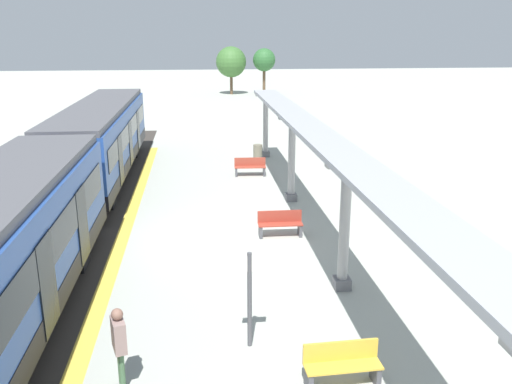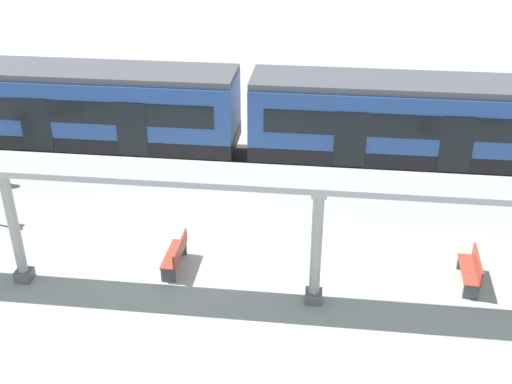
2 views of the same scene
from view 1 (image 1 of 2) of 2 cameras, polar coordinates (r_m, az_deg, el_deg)
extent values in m
plane|color=#ABAFA3|center=(18.07, -3.74, -4.93)|extent=(176.00, 176.00, 0.00)
cube|color=gold|center=(18.25, -14.14, -5.20)|extent=(0.45, 30.70, 0.01)
cube|color=#38332D|center=(18.60, -19.74, -5.28)|extent=(3.20, 42.70, 0.01)
cube|color=black|center=(11.64, -21.51, -6.58)|extent=(0.03, 13.19, 0.84)
cube|color=black|center=(11.86, -21.19, -9.08)|extent=(0.04, 1.10, 2.00)
cube|color=black|center=(15.09, -17.88, -3.28)|extent=(0.04, 1.10, 2.00)
cube|color=black|center=(16.79, -21.26, -6.62)|extent=(2.21, 0.90, 0.64)
cube|color=#284C98|center=(26.08, -16.05, 5.57)|extent=(2.60, 14.33, 2.60)
cube|color=black|center=(26.28, -15.88, 3.37)|extent=(2.63, 14.35, 0.55)
cube|color=#515156|center=(25.87, -16.30, 8.65)|extent=(2.39, 14.33, 0.24)
cube|color=black|center=(25.84, -13.23, 6.38)|extent=(0.03, 13.19, 0.84)
cube|color=black|center=(22.46, -14.14, 3.38)|extent=(0.04, 1.10, 2.00)
cube|color=black|center=(25.94, -13.13, 5.16)|extent=(0.04, 1.10, 2.00)
cube|color=black|center=(29.44, -12.36, 6.51)|extent=(0.04, 1.10, 2.00)
cube|color=black|center=(30.84, -14.46, 4.22)|extent=(2.21, 0.90, 0.64)
cube|color=black|center=(22.07, -17.61, -0.82)|extent=(2.21, 0.90, 0.64)
cube|color=slate|center=(14.81, 9.08, -9.51)|extent=(0.44, 0.44, 0.30)
cylinder|color=#A2A0A0|center=(14.16, 9.38, -3.40)|extent=(0.28, 0.28, 3.05)
cube|color=#A2A0A0|center=(13.71, 9.69, 2.85)|extent=(1.10, 0.36, 0.12)
cube|color=slate|center=(22.05, 3.73, -0.54)|extent=(0.44, 0.44, 0.30)
cylinder|color=#A2A0A0|center=(21.62, 3.81, 3.71)|extent=(0.28, 0.28, 3.05)
cube|color=#A2A0A0|center=(21.33, 3.89, 7.87)|extent=(1.10, 0.36, 0.12)
cube|color=slate|center=(29.97, 1.01, 4.06)|extent=(0.44, 0.44, 0.30)
cylinder|color=#A2A0A0|center=(29.66, 1.03, 7.23)|extent=(0.28, 0.28, 3.05)
cube|color=#A2A0A0|center=(29.45, 1.04, 10.27)|extent=(1.10, 0.36, 0.12)
cube|color=#A8AAB2|center=(17.51, 6.14, 6.40)|extent=(1.20, 25.20, 0.16)
cube|color=gold|center=(10.99, 9.21, -17.75)|extent=(1.52, 0.50, 0.04)
cube|color=gold|center=(11.02, 8.95, -16.27)|extent=(1.50, 0.12, 0.40)
cube|color=#4C4C51|center=(11.32, 12.55, -18.24)|extent=(0.12, 0.40, 0.42)
cube|color=#4C4C51|center=(10.96, 5.61, -19.18)|extent=(0.12, 0.40, 0.42)
cube|color=#9B3628|center=(18.07, 2.60, -3.43)|extent=(1.50, 0.46, 0.04)
cube|color=#9B3628|center=(18.17, 2.52, -2.57)|extent=(1.50, 0.08, 0.40)
cube|color=#4C4C51|center=(18.25, 4.67, -4.03)|extent=(0.10, 0.40, 0.42)
cube|color=#4C4C51|center=(18.07, 0.48, -4.19)|extent=(0.10, 0.40, 0.42)
cube|color=#A2402F|center=(25.76, -0.62, 2.66)|extent=(1.52, 0.51, 0.04)
cube|color=#A2402F|center=(25.89, -0.65, 3.24)|extent=(1.50, 0.13, 0.40)
cube|color=#4C4C51|center=(25.86, 0.86, 2.19)|extent=(0.12, 0.40, 0.42)
cube|color=#4C4C51|center=(25.79, -2.11, 2.14)|extent=(0.12, 0.40, 0.42)
cylinder|color=#77705C|center=(28.56, 0.19, 4.11)|extent=(0.48, 0.48, 0.95)
cylinder|color=#4C4C51|center=(11.73, -0.68, -11.40)|extent=(0.10, 0.10, 2.20)
cube|color=silver|center=(11.36, -0.70, -7.60)|extent=(0.56, 0.04, 0.36)
cylinder|color=#436743|center=(11.20, -14.16, -17.47)|extent=(0.11, 0.11, 0.84)
cylinder|color=#436743|center=(11.06, -14.00, -17.94)|extent=(0.11, 0.11, 0.84)
cube|color=gray|center=(10.74, -14.36, -14.45)|extent=(0.35, 0.53, 0.63)
sphere|color=#88604F|center=(10.54, -14.53, -12.45)|extent=(0.23, 0.23, 0.23)
cylinder|color=brown|center=(61.01, 0.86, 11.58)|extent=(0.32, 0.32, 2.81)
sphere|color=#2D622F|center=(60.85, 0.87, 13.83)|extent=(2.49, 2.49, 2.49)
cylinder|color=brown|center=(61.62, -2.63, 11.34)|extent=(0.32, 0.32, 2.21)
sphere|color=#3C6B30|center=(61.45, -2.66, 13.61)|extent=(3.37, 3.37, 3.37)
camera|label=2|loc=(27.07, 35.27, 21.61)|focal=43.84mm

